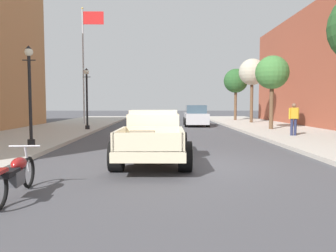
{
  "coord_description": "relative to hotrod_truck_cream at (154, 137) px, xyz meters",
  "views": [
    {
      "loc": [
        -0.4,
        -9.34,
        1.79
      ],
      "look_at": [
        -0.2,
        1.97,
        1.0
      ],
      "focal_mm": 34.83,
      "sensor_mm": 36.0,
      "label": 1
    }
  ],
  "objects": [
    {
      "name": "ground_plane",
      "position": [
        0.67,
        -0.72,
        -0.75
      ],
      "size": [
        140.0,
        140.0,
        0.0
      ],
      "primitive_type": "plane",
      "color": "#47474C"
    },
    {
      "name": "hotrod_truck_cream",
      "position": [
        0.0,
        0.0,
        0.0
      ],
      "size": [
        2.27,
        4.98,
        1.58
      ],
      "color": "beige",
      "rests_on": "ground"
    },
    {
      "name": "motorcycle_parked",
      "position": [
        -2.52,
        -3.93,
        -0.31
      ],
      "size": [
        0.62,
        2.12,
        0.93
      ],
      "color": "black",
      "rests_on": "ground"
    },
    {
      "name": "car_background_silver",
      "position": [
        2.94,
        15.71,
        0.01
      ],
      "size": [
        1.96,
        4.35,
        1.65
      ],
      "color": "#B7B7BC",
      "rests_on": "ground"
    },
    {
      "name": "pedestrian_sidewalk_right",
      "position": [
        6.97,
        6.39,
        0.33
      ],
      "size": [
        0.53,
        0.22,
        1.65
      ],
      "color": "#232847",
      "rests_on": "sidewalk_right"
    },
    {
      "name": "street_lamp_near",
      "position": [
        -4.84,
        2.64,
        1.63
      ],
      "size": [
        0.5,
        0.32,
        3.85
      ],
      "color": "black",
      "rests_on": "sidewalk_left"
    },
    {
      "name": "street_lamp_far",
      "position": [
        -4.48,
        10.63,
        1.63
      ],
      "size": [
        0.5,
        0.32,
        3.85
      ],
      "color": "black",
      "rests_on": "sidewalk_left"
    },
    {
      "name": "flagpole",
      "position": [
        -5.77,
        16.2,
        5.02
      ],
      "size": [
        1.74,
        0.16,
        9.16
      ],
      "color": "#B2B2B7",
      "rests_on": "sidewalk_left"
    },
    {
      "name": "street_tree_second",
      "position": [
        7.23,
        10.6,
        2.95
      ],
      "size": [
        2.1,
        2.1,
        4.65
      ],
      "color": "brown",
      "rests_on": "sidewalk_right"
    },
    {
      "name": "street_tree_third",
      "position": [
        7.91,
        17.71,
        3.65
      ],
      "size": [
        2.23,
        2.23,
        5.42
      ],
      "color": "brown",
      "rests_on": "sidewalk_right"
    },
    {
      "name": "street_tree_farthest",
      "position": [
        7.43,
        21.68,
        3.19
      ],
      "size": [
        2.32,
        2.32,
        4.99
      ],
      "color": "brown",
      "rests_on": "sidewalk_right"
    }
  ]
}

